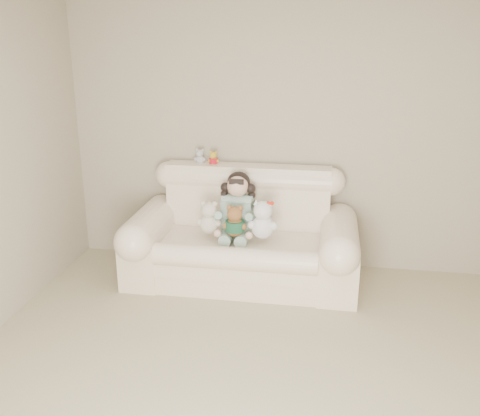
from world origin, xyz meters
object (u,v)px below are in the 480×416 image
white_cat (263,216)px  brown_teddy (235,218)px  cream_teddy (209,214)px  sofa (242,229)px  seated_child (238,204)px

white_cat → brown_teddy: bearing=159.9°
white_cat → cream_teddy: (-0.49, 0.04, -0.03)m
sofa → white_cat: bearing=-34.3°
seated_child → cream_teddy: seated_child is taller
seated_child → brown_teddy: size_ratio=1.81×
seated_child → cream_teddy: bearing=-134.1°
brown_teddy → cream_teddy: size_ratio=0.95×
white_cat → cream_teddy: 0.49m
cream_teddy → white_cat: bearing=-25.3°
sofa → cream_teddy: sofa is taller
seated_child → cream_teddy: 0.30m
sofa → brown_teddy: bearing=-105.0°
sofa → brown_teddy: size_ratio=6.20×
brown_teddy → cream_teddy: (-0.24, 0.04, 0.01)m
seated_child → white_cat: seated_child is taller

